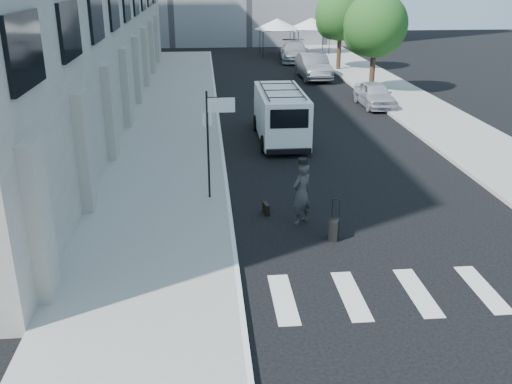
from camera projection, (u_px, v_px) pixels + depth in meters
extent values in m
plane|color=black|center=(304.00, 240.00, 16.05)|extent=(120.00, 120.00, 0.00)
cube|color=gray|center=(175.00, 112.00, 30.52)|extent=(4.50, 48.00, 0.15)
cube|color=gray|center=(393.00, 92.00, 35.36)|extent=(4.00, 56.00, 0.15)
cylinder|color=black|center=(208.00, 146.00, 18.11)|extent=(0.07, 0.07, 3.50)
cube|color=white|center=(207.00, 119.00, 17.83)|extent=(0.30, 0.03, 0.42)
cube|color=white|center=(221.00, 105.00, 17.68)|extent=(0.85, 0.06, 0.45)
cylinder|color=black|center=(372.00, 71.00, 34.76)|extent=(0.32, 0.32, 2.80)
sphere|color=#1E4817|center=(376.00, 25.00, 33.78)|extent=(3.80, 3.80, 3.80)
sphere|color=#1E4817|center=(366.00, 34.00, 34.51)|extent=(2.66, 2.66, 2.66)
cylinder|color=black|center=(339.00, 52.00, 43.12)|extent=(0.32, 0.32, 2.80)
sphere|color=#1E4817|center=(341.00, 14.00, 42.14)|extent=(3.80, 3.80, 3.80)
sphere|color=#1E4817|center=(333.00, 22.00, 42.86)|extent=(2.66, 2.66, 2.66)
cylinder|color=black|center=(263.00, 45.00, 49.86)|extent=(0.06, 0.06, 2.20)
cylinder|color=black|center=(295.00, 44.00, 50.10)|extent=(0.06, 0.06, 2.20)
cylinder|color=black|center=(260.00, 41.00, 52.46)|extent=(0.06, 0.06, 2.20)
cylinder|color=black|center=(290.00, 41.00, 52.70)|extent=(0.06, 0.06, 2.20)
cube|color=white|center=(277.00, 30.00, 50.87)|extent=(3.00, 3.00, 0.12)
cone|color=white|center=(277.00, 24.00, 50.69)|extent=(4.00, 4.00, 0.90)
cylinder|color=black|center=(298.00, 44.00, 50.60)|extent=(0.06, 0.06, 2.20)
cylinder|color=black|center=(329.00, 43.00, 50.84)|extent=(0.06, 0.06, 2.20)
cylinder|color=black|center=(293.00, 40.00, 53.20)|extent=(0.06, 0.06, 2.20)
cylinder|color=black|center=(323.00, 40.00, 53.44)|extent=(0.06, 0.06, 2.20)
cube|color=white|center=(311.00, 29.00, 51.60)|extent=(3.00, 3.00, 0.12)
cone|color=white|center=(312.00, 23.00, 51.42)|extent=(4.00, 4.00, 0.90)
imported|color=#313033|center=(302.00, 193.00, 16.84)|extent=(0.83, 0.78, 1.91)
cube|color=black|center=(266.00, 208.00, 17.77)|extent=(0.19, 0.45, 0.34)
cube|color=black|center=(334.00, 229.00, 16.04)|extent=(0.39, 0.47, 0.60)
cylinder|color=black|center=(332.00, 208.00, 16.03)|extent=(0.02, 0.02, 0.56)
cylinder|color=black|center=(339.00, 209.00, 15.98)|extent=(0.02, 0.02, 0.56)
cube|color=black|center=(336.00, 199.00, 15.91)|extent=(0.22, 0.11, 0.03)
cube|color=white|center=(281.00, 114.00, 25.11)|extent=(1.94, 5.19, 2.02)
cube|color=white|center=(273.00, 110.00, 27.91)|extent=(1.83, 0.87, 1.06)
cube|color=black|center=(289.00, 119.00, 22.56)|extent=(1.54, 0.08, 0.77)
cylinder|color=black|center=(257.00, 123.00, 27.03)|extent=(0.27, 0.73, 0.73)
cylinder|color=black|center=(295.00, 122.00, 27.18)|extent=(0.27, 0.73, 0.73)
cylinder|color=black|center=(264.00, 144.00, 23.73)|extent=(0.27, 0.73, 0.73)
cylinder|color=black|center=(307.00, 143.00, 23.88)|extent=(0.27, 0.73, 0.73)
imported|color=#B3B5BC|center=(375.00, 94.00, 31.74)|extent=(1.68, 4.03, 1.36)
imported|color=#5B5D62|center=(313.00, 66.00, 40.03)|extent=(1.89, 5.22, 1.71)
imported|color=#9D9FA5|center=(294.00, 52.00, 47.85)|extent=(2.84, 5.75, 1.61)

